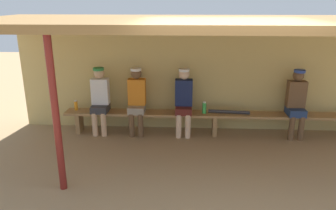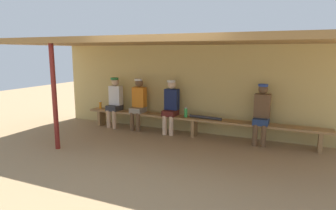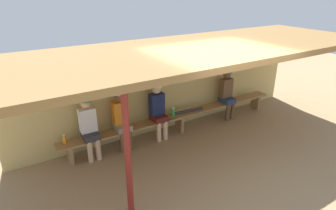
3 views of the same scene
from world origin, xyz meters
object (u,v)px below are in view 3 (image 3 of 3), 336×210
support_post (128,161)px  player_with_sunglasses (227,92)px  water_bottle_clear (173,112)px  baseball_bat (189,111)px  water_bottle_green (64,139)px  bench (180,117)px  player_in_red (122,118)px  player_middle (89,126)px  player_leftmost (158,109)px

support_post → player_with_sunglasses: (3.89, 2.10, -0.35)m
water_bottle_clear → baseball_bat: size_ratio=0.30×
water_bottle_green → bench: bearing=-0.9°
support_post → player_in_red: bearing=69.7°
player_middle → water_bottle_green: player_middle is taller
support_post → baseball_bat: (2.61, 2.10, -0.61)m
bench → water_bottle_green: bearing=179.1°
baseball_bat → player_leftmost: bearing=-175.0°
water_bottle_green → water_bottle_clear: bearing=-1.5°
player_leftmost → player_with_sunglasses: same height
support_post → player_middle: size_ratio=1.64×
player_leftmost → player_with_sunglasses: size_ratio=1.00×
water_bottle_clear → baseball_bat: bearing=2.4°
bench → player_with_sunglasses: bearing=0.1°
bench → player_middle: size_ratio=4.46×
water_bottle_green → player_middle: bearing=-4.6°
bench → player_in_red: (-1.56, 0.00, 0.36)m
player_middle → water_bottle_green: 0.55m
player_leftmost → player_in_red: size_ratio=1.00×
baseball_bat → water_bottle_green: bearing=-175.6°
player_leftmost → baseball_bat: 0.93m
player_with_sunglasses → water_bottle_green: size_ratio=6.46×
player_middle → baseball_bat: bearing=-0.1°
water_bottle_clear → player_leftmost: bearing=176.6°
player_in_red → water_bottle_green: 1.27m
player_middle → water_bottle_green: bearing=175.4°
water_bottle_clear → player_middle: bearing=179.3°
water_bottle_green → player_with_sunglasses: bearing=-0.6°
player_with_sunglasses → water_bottle_clear: player_with_sunglasses is taller
player_in_red → player_leftmost: bearing=0.0°
bench → water_bottle_clear: 0.29m
support_post → player_in_red: (0.78, 2.10, -0.35)m
support_post → water_bottle_green: bearing=102.5°
player_with_sunglasses → water_bottle_clear: bearing=-179.2°
player_in_red → baseball_bat: bearing=-0.1°
player_leftmost → water_bottle_clear: (0.41, -0.02, -0.17)m
bench → water_bottle_green: (-2.81, 0.05, 0.17)m
player_middle → player_with_sunglasses: same height
player_in_red → water_bottle_green: (-1.25, 0.04, -0.19)m
support_post → bench: size_ratio=0.37×
player_with_sunglasses → water_bottle_clear: (-1.77, -0.02, -0.17)m
player_middle → bench: bearing=-0.1°
bench → water_bottle_green: size_ratio=28.81×
player_in_red → bench: bearing=-0.1°
support_post → water_bottle_clear: 3.02m
player_middle → player_in_red: (0.74, 0.00, 0.00)m
player_middle → player_in_red: same height
player_with_sunglasses → baseball_bat: bearing=-179.8°
support_post → baseball_bat: size_ratio=2.72×
support_post → player_middle: 2.13m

